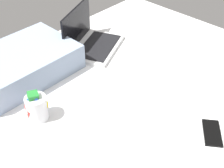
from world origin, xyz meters
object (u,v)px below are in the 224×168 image
laptop (91,41)px  snack_cup (37,107)px  cell_phone (212,133)px  pillow (21,64)px

laptop → snack_cup: bearing=-179.3°
snack_cup → cell_phone: 72.32cm
laptop → cell_phone: size_ratio=2.82×
pillow → cell_phone: bearing=-71.6°
snack_cup → pillow: 33.09cm
laptop → cell_phone: (-11.13, -82.22, -4.01)cm
snack_cup → cell_phone: snack_cup is taller
cell_phone → pillow: 93.78cm
snack_cup → cell_phone: (42.45, -58.29, -5.56)cm
cell_phone → snack_cup: bearing=0.7°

